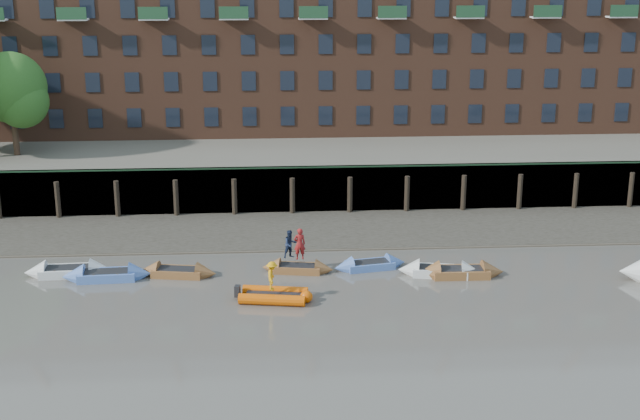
{
  "coord_description": "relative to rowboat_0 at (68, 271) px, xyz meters",
  "views": [
    {
      "loc": [
        -3.84,
        -37.51,
        18.09
      ],
      "look_at": [
        -0.7,
        12.0,
        3.2
      ],
      "focal_mm": 50.0,
      "sensor_mm": 36.0,
      "label": 1
    }
  ],
  "objects": [
    {
      "name": "person_rower_b",
      "position": [
        12.62,
        -0.05,
        1.37
      ],
      "size": [
        0.99,
        0.91,
        1.63
      ],
      "primitive_type": "imported",
      "rotation": [
        0.0,
        0.0,
        0.46
      ],
      "color": "#19233F",
      "rests_on": "rowboat_3"
    },
    {
      "name": "rowboat_5",
      "position": [
        21.09,
        -1.34,
        -0.01
      ],
      "size": [
        4.96,
        2.27,
        1.39
      ],
      "rotation": [
        0.0,
        0.0,
        -0.19
      ],
      "color": "silver",
      "rests_on": "ground"
    },
    {
      "name": "rib_tender",
      "position": [
        11.75,
        -4.48,
        0.04
      ],
      "size": [
        3.92,
        2.35,
        0.66
      ],
      "rotation": [
        0.0,
        0.0,
        -0.17
      ],
      "color": "#DD5405",
      "rests_on": "ground"
    },
    {
      "name": "ground",
      "position": [
        15.11,
        -10.65,
        -0.25
      ],
      "size": [
        220.0,
        220.0,
        0.0
      ],
      "primitive_type": "plane",
      "color": "#5A554E",
      "rests_on": "ground"
    },
    {
      "name": "apartment_terrace",
      "position": [
        15.11,
        26.35,
        12.57
      ],
      "size": [
        80.6,
        15.56,
        20.98
      ],
      "color": "brown",
      "rests_on": "bank_terrace"
    },
    {
      "name": "rowboat_6",
      "position": [
        22.2,
        -1.58,
        0.0
      ],
      "size": [
        4.93,
        1.5,
        1.42
      ],
      "rotation": [
        0.0,
        0.0,
        -0.02
      ],
      "color": "brown",
      "rests_on": "ground"
    },
    {
      "name": "rowboat_4",
      "position": [
        17.23,
        0.01,
        -0.03
      ],
      "size": [
        4.43,
        2.05,
        1.24
      ],
      "rotation": [
        0.0,
        0.0,
        0.2
      ],
      "color": "#4D72BE",
      "rests_on": "ground"
    },
    {
      "name": "person_rib_crew",
      "position": [
        11.52,
        -4.48,
        1.15
      ],
      "size": [
        0.65,
        1.05,
        1.56
      ],
      "primitive_type": "imported",
      "rotation": [
        0.0,
        0.0,
        1.5
      ],
      "color": "orange",
      "rests_on": "rib_tender"
    },
    {
      "name": "person_rower_a",
      "position": [
        13.14,
        -0.34,
        1.47
      ],
      "size": [
        0.73,
        0.53,
        1.84
      ],
      "primitive_type": "imported",
      "rotation": [
        0.0,
        0.0,
        3.28
      ],
      "color": "maroon",
      "rests_on": "rowboat_3"
    },
    {
      "name": "foreshore",
      "position": [
        15.11,
        7.35,
        -0.25
      ],
      "size": [
        110.0,
        8.0,
        0.5
      ],
      "primitive_type": "cube",
      "color": "#3D382F",
      "rests_on": "ground"
    },
    {
      "name": "bank_terrace",
      "position": [
        15.11,
        25.35,
        1.35
      ],
      "size": [
        110.0,
        28.0,
        3.2
      ],
      "primitive_type": "cube",
      "color": "#5E594D",
      "rests_on": "ground"
    },
    {
      "name": "rowboat_0",
      "position": [
        0.0,
        0.0,
        0.0
      ],
      "size": [
        4.95,
        1.66,
        1.42
      ],
      "rotation": [
        0.0,
        0.0,
        0.05
      ],
      "color": "silver",
      "rests_on": "ground"
    },
    {
      "name": "rowboat_2",
      "position": [
        6.22,
        -0.48,
        -0.02
      ],
      "size": [
        4.56,
        2.0,
        1.28
      ],
      "rotation": [
        0.0,
        0.0,
        -0.17
      ],
      "color": "brown",
      "rests_on": "ground"
    },
    {
      "name": "river_wall",
      "position": [
        15.11,
        11.73,
        1.34
      ],
      "size": [
        110.0,
        1.23,
        3.3
      ],
      "color": "#2D2A26",
      "rests_on": "ground"
    },
    {
      "name": "rowboat_1",
      "position": [
        2.3,
        -0.79,
        0.0
      ],
      "size": [
        4.99,
        1.69,
        1.43
      ],
      "rotation": [
        0.0,
        0.0,
        0.05
      ],
      "color": "#4D72BE",
      "rests_on": "ground"
    },
    {
      "name": "rowboat_3",
      "position": [
        13.03,
        -0.26,
        -0.04
      ],
      "size": [
        4.26,
        1.86,
        1.19
      ],
      "rotation": [
        0.0,
        0.0,
        -0.17
      ],
      "color": "brown",
      "rests_on": "ground"
    },
    {
      "name": "mud_band",
      "position": [
        15.11,
        3.95,
        -0.25
      ],
      "size": [
        110.0,
        1.6,
        0.1
      ],
      "primitive_type": "cube",
      "color": "#4C4336",
      "rests_on": "ground"
    }
  ]
}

